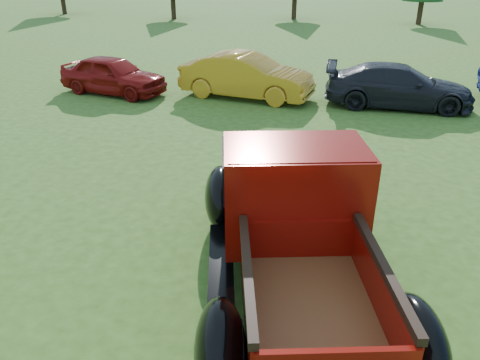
{
  "coord_description": "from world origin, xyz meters",
  "views": [
    {
      "loc": [
        1.58,
        -6.67,
        4.45
      ],
      "look_at": [
        -0.03,
        0.2,
        1.05
      ],
      "focal_mm": 35.0,
      "sensor_mm": 36.0,
      "label": 1
    }
  ],
  "objects": [
    {
      "name": "pickup_truck",
      "position": [
        0.96,
        -0.65,
        0.99
      ],
      "size": [
        3.8,
        5.96,
        2.08
      ],
      "rotation": [
        0.0,
        0.0,
        0.26
      ],
      "color": "black",
      "rests_on": "ground"
    },
    {
      "name": "show_car_yellow",
      "position": [
        -1.81,
        8.79,
        0.74
      ],
      "size": [
        4.69,
        2.26,
        1.48
      ],
      "primitive_type": "imported",
      "rotation": [
        0.0,
        0.0,
        1.41
      ],
      "color": "#C28219",
      "rests_on": "ground"
    },
    {
      "name": "show_car_grey",
      "position": [
        3.15,
        8.87,
        0.67
      ],
      "size": [
        4.64,
        1.94,
        1.34
      ],
      "primitive_type": "imported",
      "rotation": [
        0.0,
        0.0,
        1.59
      ],
      "color": "black",
      "rests_on": "ground"
    },
    {
      "name": "show_car_red",
      "position": [
        -6.5,
        8.25,
        0.66
      ],
      "size": [
        4.08,
        2.29,
        1.31
      ],
      "primitive_type": "imported",
      "rotation": [
        0.0,
        0.0,
        1.37
      ],
      "color": "maroon",
      "rests_on": "ground"
    },
    {
      "name": "ground",
      "position": [
        0.0,
        0.0,
        0.0
      ],
      "size": [
        120.0,
        120.0,
        0.0
      ],
      "primitive_type": "plane",
      "color": "#2F4C15",
      "rests_on": "ground"
    }
  ]
}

